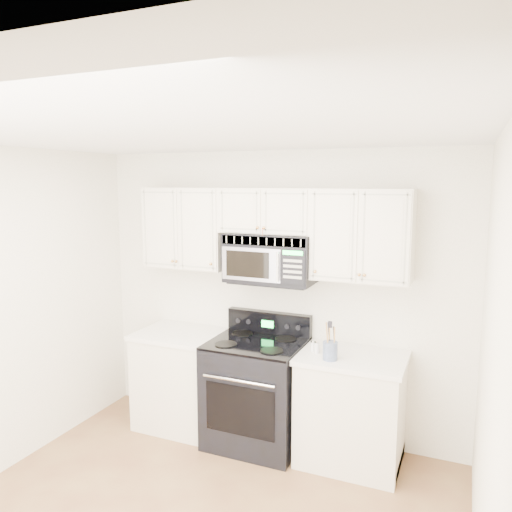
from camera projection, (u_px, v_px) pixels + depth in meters
The scene contains 9 objects.
room at pixel (172, 353), 3.01m from camera, with size 3.51×3.51×2.61m.
base_cabinet_left at pixel (185, 382), 4.76m from camera, with size 0.86×0.65×0.92m.
base_cabinet_right at pixel (351, 412), 4.14m from camera, with size 0.86×0.65×0.92m.
range at pixel (257, 391), 4.43m from camera, with size 0.81×0.73×1.13m.
upper_cabinets at pixel (269, 227), 4.36m from camera, with size 2.44×0.37×0.75m.
microwave at pixel (271, 258), 4.36m from camera, with size 0.77×0.44×0.43m.
utensil_crock at pixel (330, 350), 3.96m from camera, with size 0.12×0.12×0.31m.
shaker_salt at pixel (313, 346), 4.17m from camera, with size 0.04×0.04×0.09m.
shaker_pepper at pixel (317, 347), 4.12m from camera, with size 0.04×0.04×0.11m.
Camera 1 is at (1.61, -2.46, 2.33)m, focal length 35.00 mm.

